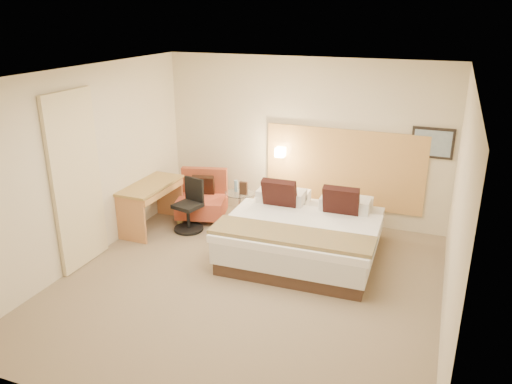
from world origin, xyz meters
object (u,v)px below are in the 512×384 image
at_px(desk, 152,194).
at_px(desk_chair, 190,210).
at_px(bed, 304,234).
at_px(lounge_chair, 202,200).
at_px(side_table, 240,206).

relative_size(desk, desk_chair, 1.45).
xyz_separation_m(bed, lounge_chair, (-2.00, 0.71, -0.00)).
xyz_separation_m(side_table, desk_chair, (-0.65, -0.53, 0.05)).
bearing_deg(lounge_chair, desk_chair, -86.51).
xyz_separation_m(bed, side_table, (-1.31, 0.72, -0.03)).
distance_m(bed, desk, 2.58).
height_order(side_table, desk_chair, desk_chair).
xyz_separation_m(bed, desk, (-2.56, 0.04, 0.26)).
xyz_separation_m(bed, desk_chair, (-1.97, 0.19, 0.01)).
xyz_separation_m(side_table, desk, (-1.25, -0.69, 0.30)).
xyz_separation_m(lounge_chair, desk_chair, (0.03, -0.51, 0.02)).
bearing_deg(desk, lounge_chair, 49.83).
bearing_deg(bed, desk, 179.12).
bearing_deg(lounge_chair, side_table, 1.58).
height_order(lounge_chair, desk_chair, desk_chair).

